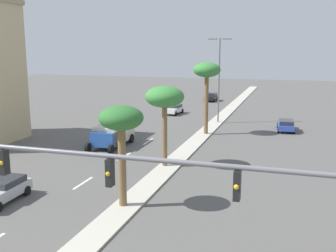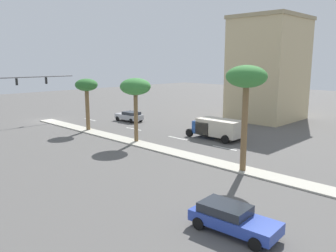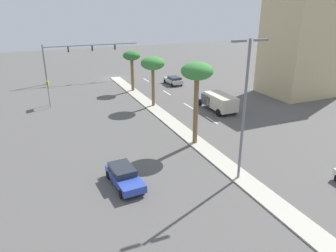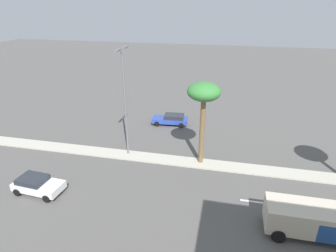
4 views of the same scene
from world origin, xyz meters
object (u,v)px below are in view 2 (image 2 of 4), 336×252
Objects in this scene: commercial_building at (268,69)px; sedan_silver_outboard at (130,116)px; palm_tree_mid at (86,87)px; palm_tree_inboard at (135,88)px; palm_tree_trailing at (246,81)px; sedan_blue_rear at (232,218)px; box_truck at (216,128)px.

commercial_building is 3.44× the size of sedan_silver_outboard.
palm_tree_mid is at bearing 10.91° from sedan_silver_outboard.
commercial_building is 25.37m from palm_tree_mid.
commercial_building reaches higher than palm_tree_inboard.
sedan_blue_rear is (8.53, 4.73, -6.16)m from palm_tree_trailing.
sedan_silver_outboard is at bearing -91.76° from box_truck.
sedan_silver_outboard is at bearing -169.09° from palm_tree_mid.
sedan_blue_rear is at bearing 38.60° from box_truck.
palm_tree_trailing reaches higher than box_truck.
commercial_building reaches higher than sedan_silver_outboard.
palm_tree_mid reaches higher than sedan_silver_outboard.
commercial_building is at bearing -155.24° from palm_tree_trailing.
palm_tree_trailing is at bearing 88.79° from palm_tree_mid.
commercial_building is 3.21× the size of sedan_blue_rear.
box_truck is (0.47, 15.24, 0.49)m from sedan_silver_outboard.
palm_tree_inboard is at bearing -6.39° from commercial_building.
commercial_building is 2.21× the size of palm_tree_inboard.
palm_tree_inboard reaches higher than sedan_blue_rear.
palm_tree_trailing reaches higher than sedan_silver_outboard.
palm_tree_inboard is at bearing -117.02° from sedan_blue_rear.
palm_tree_trailing is 1.89× the size of sedan_silver_outboard.
commercial_building is 25.44m from palm_tree_trailing.
commercial_building is 20.71m from sedan_silver_outboard.
palm_tree_trailing is 25.54m from sedan_silver_outboard.
palm_tree_mid is at bearing -91.21° from palm_tree_trailing.
sedan_silver_outboard is at bearing -126.25° from palm_tree_inboard.
sedan_silver_outboard is (-7.66, -1.48, -4.50)m from palm_tree_mid.
palm_tree_inboard reaches higher than palm_tree_mid.
box_truck is at bearing -141.40° from sedan_blue_rear.
palm_tree_trailing is (0.46, 21.95, 1.63)m from palm_tree_mid.
palm_tree_trailing is 1.29× the size of box_truck.
sedan_blue_rear is at bearing 71.38° from palm_tree_mid.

